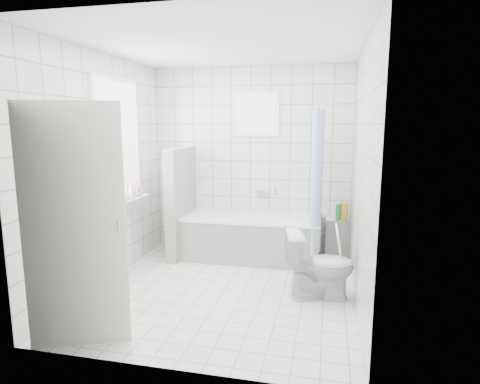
# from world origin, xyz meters

# --- Properties ---
(ground) EXTENTS (3.00, 3.00, 0.00)m
(ground) POSITION_xyz_m (0.00, 0.00, 0.00)
(ground) COLOR white
(ground) RESTS_ON ground
(ceiling) EXTENTS (3.00, 3.00, 0.00)m
(ceiling) POSITION_xyz_m (0.00, 0.00, 2.60)
(ceiling) COLOR white
(ceiling) RESTS_ON ground
(wall_back) EXTENTS (2.80, 0.02, 2.60)m
(wall_back) POSITION_xyz_m (0.00, 1.50, 1.30)
(wall_back) COLOR white
(wall_back) RESTS_ON ground
(wall_front) EXTENTS (2.80, 0.02, 2.60)m
(wall_front) POSITION_xyz_m (0.00, -1.50, 1.30)
(wall_front) COLOR white
(wall_front) RESTS_ON ground
(wall_left) EXTENTS (0.02, 3.00, 2.60)m
(wall_left) POSITION_xyz_m (-1.40, 0.00, 1.30)
(wall_left) COLOR white
(wall_left) RESTS_ON ground
(wall_right) EXTENTS (0.02, 3.00, 2.60)m
(wall_right) POSITION_xyz_m (1.40, 0.00, 1.30)
(wall_right) COLOR white
(wall_right) RESTS_ON ground
(window_left) EXTENTS (0.01, 0.90, 1.40)m
(window_left) POSITION_xyz_m (-1.35, 0.30, 1.60)
(window_left) COLOR white
(window_left) RESTS_ON wall_left
(window_back) EXTENTS (0.50, 0.01, 0.50)m
(window_back) POSITION_xyz_m (0.10, 1.46, 1.95)
(window_back) COLOR white
(window_back) RESTS_ON wall_back
(window_sill) EXTENTS (0.18, 1.02, 0.08)m
(window_sill) POSITION_xyz_m (-1.31, 0.30, 0.86)
(window_sill) COLOR white
(window_sill) RESTS_ON wall_left
(door) EXTENTS (0.75, 0.34, 2.00)m
(door) POSITION_xyz_m (-0.88, -1.33, 1.00)
(door) COLOR silver
(door) RESTS_ON ground
(bathtub) EXTENTS (1.84, 0.77, 0.58)m
(bathtub) POSITION_xyz_m (0.09, 1.12, 0.29)
(bathtub) COLOR white
(bathtub) RESTS_ON ground
(partition_wall) EXTENTS (0.15, 0.85, 1.50)m
(partition_wall) POSITION_xyz_m (-0.90, 1.07, 0.75)
(partition_wall) COLOR white
(partition_wall) RESTS_ON ground
(tiled_ledge) EXTENTS (0.40, 0.24, 0.55)m
(tiled_ledge) POSITION_xyz_m (1.28, 1.38, 0.28)
(tiled_ledge) COLOR white
(tiled_ledge) RESTS_ON ground
(toilet) EXTENTS (0.77, 0.53, 0.72)m
(toilet) POSITION_xyz_m (1.03, 0.03, 0.36)
(toilet) COLOR white
(toilet) RESTS_ON ground
(curtain_rod) EXTENTS (0.02, 0.80, 0.02)m
(curtain_rod) POSITION_xyz_m (0.95, 1.10, 2.00)
(curtain_rod) COLOR silver
(curtain_rod) RESTS_ON wall_back
(shower_curtain) EXTENTS (0.14, 0.48, 1.78)m
(shower_curtain) POSITION_xyz_m (0.95, 0.97, 1.10)
(shower_curtain) COLOR #568EFF
(shower_curtain) RESTS_ON curtain_rod
(tub_faucet) EXTENTS (0.18, 0.06, 0.06)m
(tub_faucet) POSITION_xyz_m (0.19, 1.46, 0.85)
(tub_faucet) COLOR silver
(tub_faucet) RESTS_ON wall_back
(sill_bottles) EXTENTS (0.16, 0.59, 0.28)m
(sill_bottles) POSITION_xyz_m (-1.30, 0.34, 1.01)
(sill_bottles) COLOR silver
(sill_bottles) RESTS_ON window_sill
(ledge_bottles) EXTENTS (0.16, 0.16, 0.23)m
(ledge_bottles) POSITION_xyz_m (1.27, 1.32, 0.66)
(ledge_bottles) COLOR green
(ledge_bottles) RESTS_ON tiled_ledge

